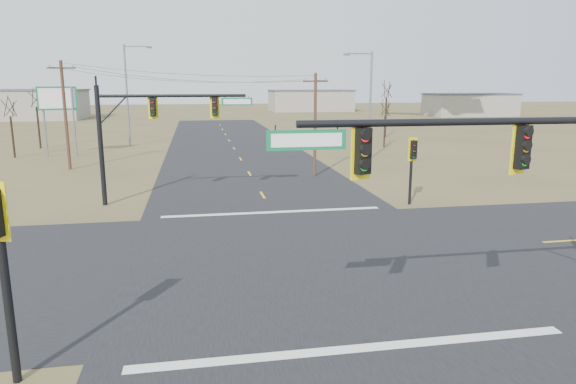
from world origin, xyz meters
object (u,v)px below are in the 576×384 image
object	(u,v)px
mast_arm_far	(154,119)
utility_pole_near	(315,123)
mast_arm_near	(525,171)
pedestal_signal_ne	(413,155)
streetlight_a	(368,100)
highway_sign	(58,108)
bare_tree_a	(9,106)
utility_pole_far	(65,113)
bare_tree_c	(385,108)
bare_tree_d	(387,89)
streetlight_c	(129,90)
bare_tree_b	(36,97)

from	to	relation	value
mast_arm_far	utility_pole_near	size ratio (longest dim) A/B	1.15
mast_arm_near	pedestal_signal_ne	bearing A→B (deg)	54.26
streetlight_a	highway_sign	bearing A→B (deg)	158.24
highway_sign	bare_tree_a	distance (m)	4.24
mast_arm_near	utility_pole_far	distance (m)	37.82
bare_tree_a	highway_sign	bearing A→B (deg)	2.45
bare_tree_c	bare_tree_d	size ratio (longest dim) A/B	0.71
mast_arm_far	highway_sign	world-z (taller)	mast_arm_far
bare_tree_a	mast_arm_near	bearing A→B (deg)	-58.83
mast_arm_near	bare_tree_d	world-z (taller)	bare_tree_d
utility_pole_near	bare_tree_c	size ratio (longest dim) A/B	1.40
utility_pole_far	bare_tree_c	size ratio (longest dim) A/B	1.59
streetlight_a	bare_tree_a	bearing A→B (deg)	160.35
highway_sign	streetlight_a	bearing A→B (deg)	-25.16
highway_sign	bare_tree_a	world-z (taller)	highway_sign
pedestal_signal_ne	streetlight_c	bearing A→B (deg)	109.56
streetlight_a	streetlight_c	world-z (taller)	streetlight_c
bare_tree_b	bare_tree_c	xyz separation A→B (m)	(37.27, -5.43, -1.16)
utility_pole_far	utility_pole_near	bearing A→B (deg)	-19.53
pedestal_signal_ne	bare_tree_a	bearing A→B (deg)	128.47
streetlight_a	bare_tree_b	distance (m)	35.25
highway_sign	bare_tree_d	xyz separation A→B (m)	(37.37, 11.78, 1.56)
highway_sign	bare_tree_d	world-z (taller)	bare_tree_d
bare_tree_c	pedestal_signal_ne	bearing A→B (deg)	-107.45
mast_arm_far	bare_tree_c	size ratio (longest dim) A/B	1.61
streetlight_a	bare_tree_a	size ratio (longest dim) A/B	1.59
pedestal_signal_ne	streetlight_c	world-z (taller)	streetlight_c
streetlight_a	bare_tree_b	xyz separation A→B (m)	(-32.22, 14.29, 0.02)
streetlight_a	bare_tree_d	distance (m)	21.13
highway_sign	bare_tree_a	size ratio (longest dim) A/B	1.08
mast_arm_near	bare_tree_a	xyz separation A→B (m)	(-24.93, 41.23, -0.02)
mast_arm_far	streetlight_c	world-z (taller)	streetlight_c
highway_sign	streetlight_a	distance (m)	29.28
streetlight_a	utility_pole_near	bearing A→B (deg)	-138.40
highway_sign	streetlight_c	size ratio (longest dim) A/B	0.60
pedestal_signal_ne	highway_sign	distance (m)	35.48
bare_tree_d	streetlight_c	bearing A→B (deg)	-172.16
bare_tree_d	bare_tree_c	bearing A→B (deg)	-111.25
streetlight_a	bare_tree_a	xyz separation A→B (m)	(-32.58, 7.12, -0.61)
highway_sign	mast_arm_near	bearing A→B (deg)	-74.15
bare_tree_a	bare_tree_b	bearing A→B (deg)	87.11
bare_tree_a	mast_arm_far	bearing A→B (deg)	-55.92
utility_pole_near	bare_tree_c	xyz separation A→B (m)	(11.78, 16.58, 0.26)
pedestal_signal_ne	bare_tree_c	bearing A→B (deg)	61.46
mast_arm_far	utility_pole_near	world-z (taller)	utility_pole_near
mast_arm_near	highway_sign	bearing A→B (deg)	95.64
highway_sign	streetlight_a	world-z (taller)	streetlight_a
pedestal_signal_ne	bare_tree_d	size ratio (longest dim) A/B	0.51
bare_tree_c	bare_tree_b	bearing A→B (deg)	171.71
pedestal_signal_ne	highway_sign	size ratio (longest dim) A/B	0.59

